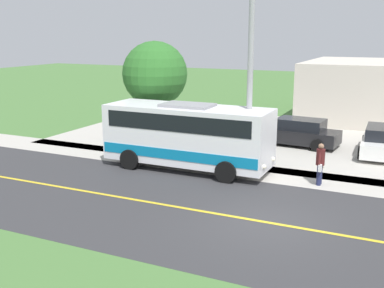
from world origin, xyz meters
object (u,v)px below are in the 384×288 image
pedestrian_with_bags (320,163)px  parked_car_near (298,133)px  shuttle_bus_front (188,133)px  tree_curbside (155,74)px  street_light_pole (250,61)px  parked_car_far (382,141)px

pedestrian_with_bags → parked_car_near: (-6.40, -2.35, -0.21)m
shuttle_bus_front → tree_curbside: size_ratio=1.35×
street_light_pole → parked_car_near: street_light_pole is taller
shuttle_bus_front → parked_car_near: 7.44m
tree_curbside → parked_car_near: bearing=118.8°
parked_car_near → street_light_pole: bearing=-7.0°
parked_car_near → tree_curbside: 8.20m
pedestrian_with_bags → street_light_pole: bearing=-94.4°
pedestrian_with_bags → parked_car_far: size_ratio=0.38×
parked_car_far → pedestrian_with_bags: bearing=-17.4°
street_light_pole → tree_curbside: (-2.51, -5.88, -0.96)m
shuttle_bus_front → parked_car_far: size_ratio=1.67×
shuttle_bus_front → parked_car_near: (-6.57, 3.38, -0.91)m
parked_car_far → street_light_pole: bearing=-40.6°
street_light_pole → tree_curbside: 6.46m
parked_car_near → pedestrian_with_bags: bearing=20.2°
street_light_pole → shuttle_bus_front: bearing=-81.1°
shuttle_bus_front → tree_curbside: bearing=-131.9°
pedestrian_with_bags → tree_curbside: size_ratio=0.31×
pedestrian_with_bags → tree_curbside: bearing=-107.0°
parked_car_near → tree_curbside: tree_curbside is taller
parked_car_near → tree_curbside: size_ratio=0.82×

